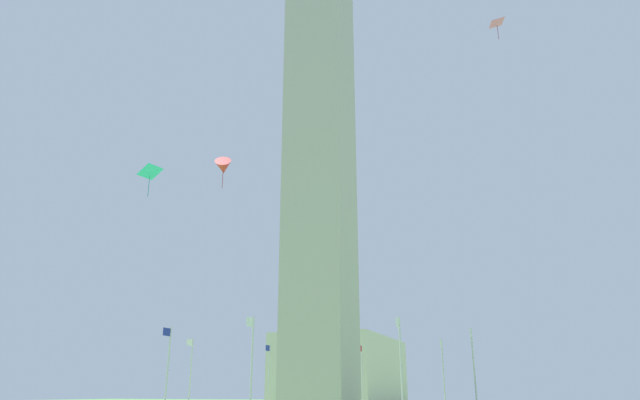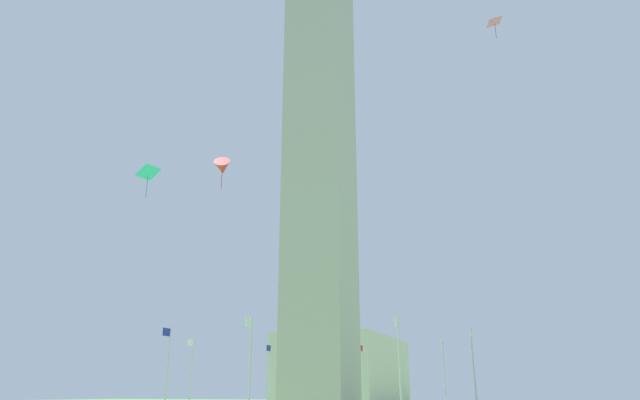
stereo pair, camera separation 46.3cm
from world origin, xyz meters
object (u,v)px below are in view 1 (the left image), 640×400
(flagpole_ne, at_px, (401,366))
(distant_building, at_px, (343,372))
(flagpole_e, at_px, (474,370))
(flagpole_se, at_px, (443,373))
(flagpole_w, at_px, (190,373))
(flagpole_nw, at_px, (167,369))
(flagpole_s, at_px, (362,375))
(kite_red_delta, at_px, (223,167))
(obelisk_monument, at_px, (320,140))
(flagpole_sw, at_px, (269,375))
(flagpole_n, at_px, (251,365))
(kite_pink_diamond, at_px, (497,23))
(kite_cyan_diamond, at_px, (150,172))

(flagpole_ne, relative_size, distant_building, 0.29)
(flagpole_e, distance_m, distant_building, 47.55)
(flagpole_e, relative_size, flagpole_se, 1.00)
(flagpole_w, height_order, flagpole_nw, same)
(flagpole_se, distance_m, flagpole_s, 10.49)
(flagpole_s, distance_m, kite_red_delta, 30.87)
(flagpole_nw, distance_m, kite_red_delta, 17.14)
(obelisk_monument, xyz_separation_m, flagpole_nw, (9.75, -9.69, -23.12))
(flagpole_se, bearing_deg, flagpole_sw, -90.00)
(flagpole_n, distance_m, flagpole_ne, 10.49)
(flagpole_se, xyz_separation_m, kite_red_delta, (22.16, -13.59, 15.89))
(flagpole_e, bearing_deg, flagpole_s, -135.00)
(obelisk_monument, relative_size, flagpole_se, 7.25)
(flagpole_sw, bearing_deg, kite_pink_diamond, 48.06)
(flagpole_sw, distance_m, kite_red_delta, 27.88)
(flagpole_sw, xyz_separation_m, flagpole_nw, (19.38, -0.00, 0.00))
(obelisk_monument, height_order, flagpole_w, obelisk_monument)
(flagpole_n, distance_m, flagpole_s, 27.41)
(flagpole_s, bearing_deg, distant_building, -157.55)
(flagpole_nw, height_order, kite_pink_diamond, kite_pink_diamond)
(flagpole_sw, height_order, flagpole_w, same)
(kite_cyan_diamond, bearing_deg, kite_red_delta, 176.57)
(obelisk_monument, height_order, flagpole_se, obelisk_monument)
(flagpole_ne, distance_m, flagpole_nw, 19.38)
(flagpole_s, bearing_deg, kite_pink_diamond, 32.36)
(flagpole_ne, bearing_deg, flagpole_nw, -90.00)
(kite_cyan_diamond, bearing_deg, flagpole_ne, 128.94)
(flagpole_se, bearing_deg, flagpole_w, -67.50)
(flagpole_se, bearing_deg, flagpole_e, 22.50)
(obelisk_monument, distance_m, kite_red_delta, 14.99)
(flagpole_s, xyz_separation_m, flagpole_sw, (4.01, -9.69, 0.00))
(flagpole_se, distance_m, flagpole_nw, 27.41)
(flagpole_sw, distance_m, kite_pink_diamond, 44.04)
(flagpole_e, bearing_deg, flagpole_se, -157.50)
(flagpole_e, relative_size, kite_red_delta, 2.71)
(flagpole_se, bearing_deg, flagpole_nw, -45.00)
(flagpole_ne, height_order, flagpole_w, same)
(flagpole_e, height_order, flagpole_se, same)
(kite_pink_diamond, xyz_separation_m, kite_cyan_diamond, (5.26, -23.13, -9.64))
(flagpole_ne, distance_m, flagpole_w, 25.32)
(flagpole_n, height_order, flagpole_s, same)
(obelisk_monument, distance_m, distant_building, 47.34)
(kite_cyan_diamond, bearing_deg, flagpole_se, 155.38)
(flagpole_s, xyz_separation_m, flagpole_nw, (23.40, -9.69, 0.00))
(distant_building, bearing_deg, flagpole_s, 22.45)
(obelisk_monument, bearing_deg, flagpole_se, 134.81)
(obelisk_monument, xyz_separation_m, flagpole_se, (-9.63, 9.69, -23.12))
(distant_building, bearing_deg, obelisk_monument, 15.32)
(flagpole_nw, bearing_deg, kite_pink_diamond, 77.81)
(flagpole_n, height_order, flagpole_w, same)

